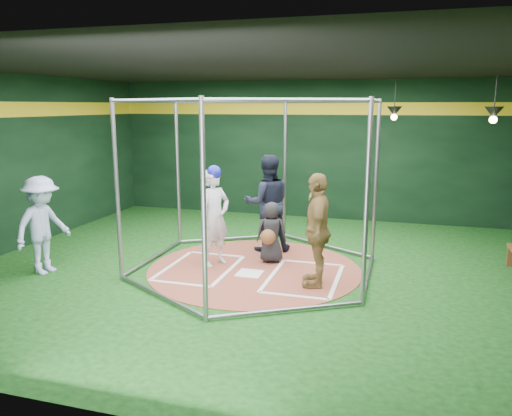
% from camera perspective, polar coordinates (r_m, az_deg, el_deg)
% --- Properties ---
extents(room_shell, '(10.10, 9.10, 3.53)m').
position_cam_1_polar(room_shell, '(8.62, -0.17, 4.14)').
color(room_shell, '#0C380C').
rests_on(room_shell, ground).
extents(clay_disc, '(3.80, 3.80, 0.01)m').
position_cam_1_polar(clay_disc, '(9.01, -0.18, -6.96)').
color(clay_disc, brown).
rests_on(clay_disc, ground).
extents(home_plate, '(0.43, 0.43, 0.01)m').
position_cam_1_polar(home_plate, '(8.73, -0.75, -7.48)').
color(home_plate, white).
rests_on(home_plate, clay_disc).
extents(batter_box_left, '(1.17, 1.77, 0.01)m').
position_cam_1_polar(batter_box_left, '(9.09, -6.43, -6.79)').
color(batter_box_left, white).
rests_on(batter_box_left, clay_disc).
extents(batter_box_right, '(1.17, 1.77, 0.01)m').
position_cam_1_polar(batter_box_right, '(8.56, 5.50, -7.94)').
color(batter_box_right, white).
rests_on(batter_box_right, clay_disc).
extents(batting_cage, '(4.05, 4.67, 3.00)m').
position_cam_1_polar(batting_cage, '(8.65, -0.19, 2.47)').
color(batting_cage, gray).
rests_on(batting_cage, ground).
extents(pendant_lamp_near, '(0.34, 0.34, 0.90)m').
position_cam_1_polar(pendant_lamp_near, '(11.78, 15.52, 10.56)').
color(pendant_lamp_near, black).
rests_on(pendant_lamp_near, room_shell).
extents(pendant_lamp_far, '(0.34, 0.34, 0.90)m').
position_cam_1_polar(pendant_lamp_far, '(10.30, 25.53, 9.76)').
color(pendant_lamp_far, black).
rests_on(pendant_lamp_far, room_shell).
extents(batter_figure, '(0.68, 0.77, 1.83)m').
position_cam_1_polar(batter_figure, '(9.03, -4.74, -0.91)').
color(batter_figure, silver).
rests_on(batter_figure, clay_disc).
extents(visitor_leopard, '(0.61, 1.13, 1.84)m').
position_cam_1_polar(visitor_leopard, '(8.02, 7.00, -2.50)').
color(visitor_leopard, tan).
rests_on(visitor_leopard, clay_disc).
extents(catcher_figure, '(0.63, 0.64, 1.13)m').
position_cam_1_polar(catcher_figure, '(9.22, 1.75, -2.82)').
color(catcher_figure, black).
rests_on(catcher_figure, clay_disc).
extents(umpire, '(1.14, 1.03, 1.93)m').
position_cam_1_polar(umpire, '(9.89, 1.32, 0.56)').
color(umpire, black).
rests_on(umpire, clay_disc).
extents(bystander_blue, '(0.80, 1.19, 1.71)m').
position_cam_1_polar(bystander_blue, '(9.35, -23.23, -1.83)').
color(bystander_blue, '#A7B8DD').
rests_on(bystander_blue, ground).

